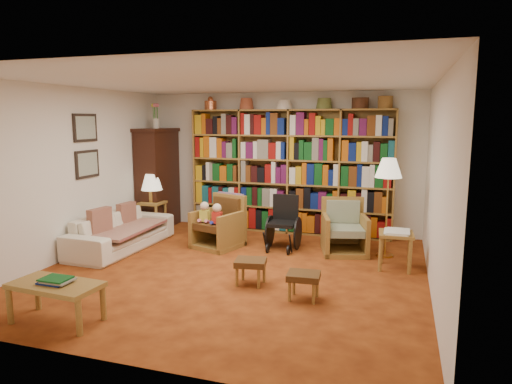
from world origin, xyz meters
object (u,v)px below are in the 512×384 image
at_px(floor_lamp, 388,172).
at_px(footstool_b, 304,278).
at_px(sofa, 122,231).
at_px(side_table_lamp, 153,210).
at_px(armchair_sage, 345,232).
at_px(coffee_table, 56,288).
at_px(footstool_a, 251,264).
at_px(wheelchair, 284,224).
at_px(side_table_papers, 396,239).
at_px(armchair_leather, 220,225).

relative_size(floor_lamp, footstool_b, 3.79).
xyz_separation_m(sofa, side_table_lamp, (-0.10, 1.12, 0.13)).
relative_size(armchair_sage, coffee_table, 0.89).
height_order(footstool_a, footstool_b, footstool_a).
xyz_separation_m(armchair_sage, wheelchair, (-0.96, -0.10, 0.07)).
relative_size(armchair_sage, side_table_papers, 1.57).
xyz_separation_m(side_table_lamp, footstool_b, (3.26, -2.26, -0.16)).
xyz_separation_m(armchair_leather, floor_lamp, (2.57, 0.23, 0.92)).
relative_size(footstool_a, coffee_table, 0.45).
bearing_deg(armchair_leather, floor_lamp, 5.05).
relative_size(wheelchair, footstool_a, 2.00).
height_order(armchair_leather, footstool_a, armchair_leather).
distance_m(floor_lamp, footstool_b, 2.39).
distance_m(armchair_leather, footstool_b, 2.49).
height_order(side_table_lamp, footstool_b, side_table_lamp).
bearing_deg(sofa, wheelchair, -69.65).
bearing_deg(side_table_papers, armchair_sage, 140.65).
xyz_separation_m(sofa, floor_lamp, (3.98, 0.86, 0.98)).
bearing_deg(footstool_a, armchair_sage, 62.35).
distance_m(floor_lamp, side_table_papers, 1.02).
bearing_deg(wheelchair, floor_lamp, 1.43).
bearing_deg(armchair_sage, coffee_table, -125.94).
bearing_deg(footstool_a, floor_lamp, 48.36).
bearing_deg(side_table_lamp, coffee_table, -74.27).
bearing_deg(footstool_b, side_table_papers, 56.15).
relative_size(side_table_lamp, side_table_papers, 1.03).
bearing_deg(armchair_leather, side_table_papers, -6.87).
bearing_deg(sofa, side_table_papers, -84.12).
relative_size(armchair_sage, wheelchair, 1.00).
xyz_separation_m(sofa, armchair_leather, (1.41, 0.63, 0.06)).
relative_size(side_table_papers, footstool_a, 1.27).
distance_m(wheelchair, footstool_b, 2.10).
bearing_deg(side_table_lamp, wheelchair, -6.90).
bearing_deg(armchair_sage, sofa, -164.77).
xyz_separation_m(side_table_lamp, coffee_table, (1.01, -3.60, -0.05)).
bearing_deg(armchair_sage, wheelchair, -173.97).
xyz_separation_m(sofa, footstool_a, (2.44, -0.87, -0.03)).
distance_m(wheelchair, side_table_papers, 1.78).
distance_m(side_table_lamp, footstool_b, 3.97).
relative_size(sofa, side_table_lamp, 3.52).
relative_size(armchair_sage, footstool_a, 1.99).
bearing_deg(sofa, footstool_a, -108.06).
bearing_deg(side_table_lamp, armchair_leather, -18.06).
height_order(armchair_sage, side_table_papers, armchair_sage).
xyz_separation_m(sofa, side_table_papers, (4.13, 0.30, 0.14)).
bearing_deg(coffee_table, armchair_sage, 54.06).
bearing_deg(side_table_papers, armchair_leather, 173.13).
distance_m(sofa, wheelchair, 2.56).
height_order(side_table_papers, footstool_b, side_table_papers).
relative_size(side_table_lamp, coffee_table, 0.59).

